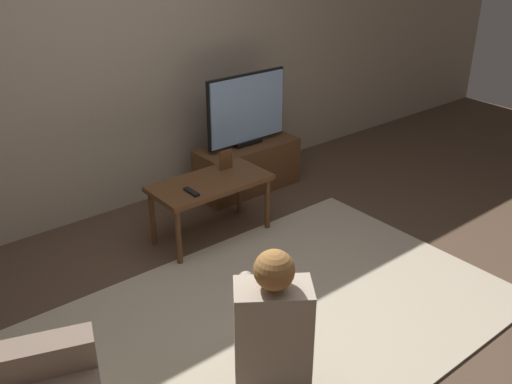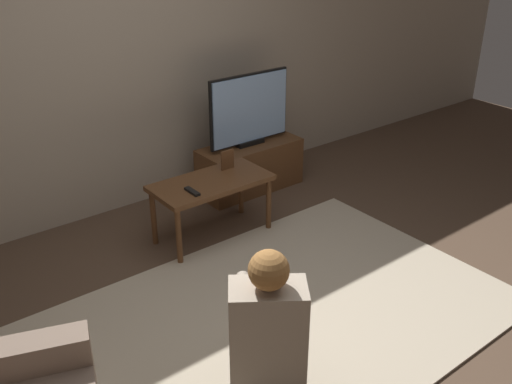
{
  "view_description": "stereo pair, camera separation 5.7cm",
  "coord_description": "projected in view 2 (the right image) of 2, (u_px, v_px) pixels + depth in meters",
  "views": [
    {
      "loc": [
        -1.78,
        -2.04,
        2.17
      ],
      "look_at": [
        0.27,
        0.49,
        0.58
      ],
      "focal_mm": 40.0,
      "sensor_mm": 36.0,
      "label": 1
    },
    {
      "loc": [
        -1.74,
        -2.07,
        2.17
      ],
      "look_at": [
        0.27,
        0.49,
        0.58
      ],
      "focal_mm": 40.0,
      "sensor_mm": 36.0,
      "label": 2
    }
  ],
  "objects": [
    {
      "name": "ground_plane",
      "position": [
        271.0,
        321.0,
        3.38
      ],
      "size": [
        10.0,
        10.0,
        0.0
      ],
      "primitive_type": "plane",
      "color": "brown"
    },
    {
      "name": "wall_back",
      "position": [
        106.0,
        47.0,
        4.18
      ],
      "size": [
        10.0,
        0.06,
        2.6
      ],
      "color": "tan",
      "rests_on": "ground_plane"
    },
    {
      "name": "rug",
      "position": [
        271.0,
        320.0,
        3.38
      ],
      "size": [
        2.87,
        1.82,
        0.02
      ],
      "color": "#BCAD93",
      "rests_on": "ground_plane"
    },
    {
      "name": "tv_stand",
      "position": [
        250.0,
        167.0,
        4.93
      ],
      "size": [
        0.91,
        0.36,
        0.42
      ],
      "color": "brown",
      "rests_on": "ground_plane"
    },
    {
      "name": "tv",
      "position": [
        249.0,
        109.0,
        4.7
      ],
      "size": [
        0.78,
        0.08,
        0.61
      ],
      "color": "black",
      "rests_on": "tv_stand"
    },
    {
      "name": "coffee_table",
      "position": [
        211.0,
        187.0,
        4.1
      ],
      "size": [
        0.86,
        0.43,
        0.46
      ],
      "color": "brown",
      "rests_on": "ground_plane"
    },
    {
      "name": "person_kneeling",
      "position": [
        268.0,
        344.0,
        2.53
      ],
      "size": [
        0.66,
        0.79,
        0.92
      ],
      "rotation": [
        0.0,
        0.0,
        2.52
      ],
      "color": "#332D28",
      "rests_on": "rug"
    },
    {
      "name": "picture_frame",
      "position": [
        227.0,
        160.0,
        4.23
      ],
      "size": [
        0.11,
        0.01,
        0.15
      ],
      "color": "brown",
      "rests_on": "coffee_table"
    },
    {
      "name": "remote",
      "position": [
        192.0,
        191.0,
        3.89
      ],
      "size": [
        0.04,
        0.15,
        0.02
      ],
      "color": "black",
      "rests_on": "coffee_table"
    }
  ]
}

